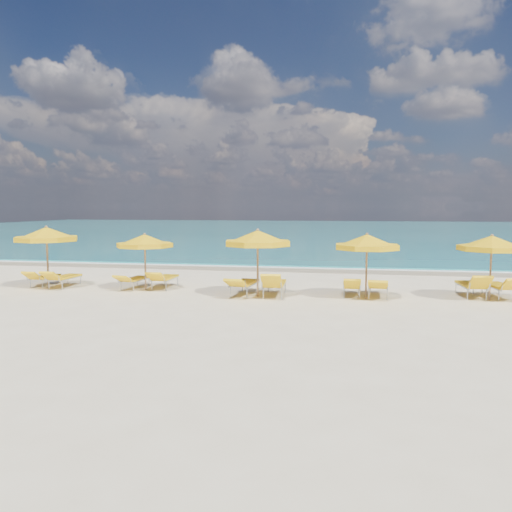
# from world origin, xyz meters

# --- Properties ---
(ground_plane) EXTENTS (120.00, 120.00, 0.00)m
(ground_plane) POSITION_xyz_m (0.00, 0.00, 0.00)
(ground_plane) COLOR beige
(ocean) EXTENTS (120.00, 80.00, 0.30)m
(ocean) POSITION_xyz_m (0.00, 48.00, 0.00)
(ocean) COLOR #167A80
(ocean) RESTS_ON ground
(wet_sand_band) EXTENTS (120.00, 2.60, 0.01)m
(wet_sand_band) POSITION_xyz_m (0.00, 7.40, 0.00)
(wet_sand_band) COLOR tan
(wet_sand_band) RESTS_ON ground
(foam_line) EXTENTS (120.00, 1.20, 0.03)m
(foam_line) POSITION_xyz_m (0.00, 8.20, 0.00)
(foam_line) COLOR white
(foam_line) RESTS_ON ground
(whitecap_near) EXTENTS (14.00, 0.36, 0.05)m
(whitecap_near) POSITION_xyz_m (-6.00, 17.00, 0.00)
(whitecap_near) COLOR white
(whitecap_near) RESTS_ON ground
(whitecap_far) EXTENTS (18.00, 0.30, 0.05)m
(whitecap_far) POSITION_xyz_m (8.00, 24.00, 0.00)
(whitecap_far) COLOR white
(whitecap_far) RESTS_ON ground
(umbrella_1) EXTENTS (2.53, 2.53, 2.34)m
(umbrella_1) POSITION_xyz_m (-7.69, 0.09, 1.99)
(umbrella_1) COLOR #9E764F
(umbrella_1) RESTS_ON ground
(umbrella_2) EXTENTS (2.41, 2.41, 2.09)m
(umbrella_2) POSITION_xyz_m (-3.88, 0.28, 1.78)
(umbrella_2) COLOR #9E764F
(umbrella_2) RESTS_ON ground
(umbrella_3) EXTENTS (2.66, 2.66, 2.31)m
(umbrella_3) POSITION_xyz_m (0.40, -0.31, 1.97)
(umbrella_3) COLOR #9E764F
(umbrella_3) RESTS_ON ground
(umbrella_4) EXTENTS (2.80, 2.80, 2.19)m
(umbrella_4) POSITION_xyz_m (3.99, -0.01, 1.87)
(umbrella_4) COLOR #9E764F
(umbrella_4) RESTS_ON ground
(umbrella_5) EXTENTS (2.58, 2.58, 2.16)m
(umbrella_5) POSITION_xyz_m (7.94, 0.46, 1.84)
(umbrella_5) COLOR #9E764F
(umbrella_5) RESTS_ON ground
(lounger_1_left) EXTENTS (0.58, 1.72, 0.70)m
(lounger_1_left) POSITION_xyz_m (-8.09, 0.44, 0.21)
(lounger_1_left) COLOR #A5A8AD
(lounger_1_left) RESTS_ON ground
(lounger_1_right) EXTENTS (0.67, 1.89, 0.76)m
(lounger_1_right) POSITION_xyz_m (-7.16, 0.30, 0.22)
(lounger_1_right) COLOR #A5A8AD
(lounger_1_right) RESTS_ON ground
(lounger_2_left) EXTENTS (0.76, 1.81, 0.64)m
(lounger_2_left) POSITION_xyz_m (-4.42, 0.51, 0.21)
(lounger_2_left) COLOR #A5A8AD
(lounger_2_left) RESTS_ON ground
(lounger_2_right) EXTENTS (0.64, 1.89, 0.75)m
(lounger_2_right) POSITION_xyz_m (-3.36, 0.82, 0.23)
(lounger_2_right) COLOR #A5A8AD
(lounger_2_right) RESTS_ON ground
(lounger_3_left) EXTENTS (0.87, 2.11, 0.74)m
(lounger_3_left) POSITION_xyz_m (-0.13, -0.04, 0.24)
(lounger_3_left) COLOR #A5A8AD
(lounger_3_left) RESTS_ON ground
(lounger_3_right) EXTENTS (0.74, 2.02, 0.93)m
(lounger_3_right) POSITION_xyz_m (0.94, -0.07, 0.25)
(lounger_3_right) COLOR #A5A8AD
(lounger_3_right) RESTS_ON ground
(lounger_4_left) EXTENTS (0.61, 1.72, 0.74)m
(lounger_4_left) POSITION_xyz_m (3.52, 0.46, 0.21)
(lounger_4_left) COLOR #A5A8AD
(lounger_4_left) RESTS_ON ground
(lounger_4_right) EXTENTS (0.78, 2.04, 0.74)m
(lounger_4_right) POSITION_xyz_m (4.42, 0.47, 0.23)
(lounger_4_right) COLOR #A5A8AD
(lounger_4_right) RESTS_ON ground
(lounger_5_left) EXTENTS (0.82, 2.00, 0.90)m
(lounger_5_left) POSITION_xyz_m (7.49, 0.96, 0.24)
(lounger_5_left) COLOR #A5A8AD
(lounger_5_left) RESTS_ON ground
(lounger_5_right) EXTENTS (0.94, 2.01, 0.84)m
(lounger_5_right) POSITION_xyz_m (8.39, 0.98, 0.24)
(lounger_5_right) COLOR #A5A8AD
(lounger_5_right) RESTS_ON ground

